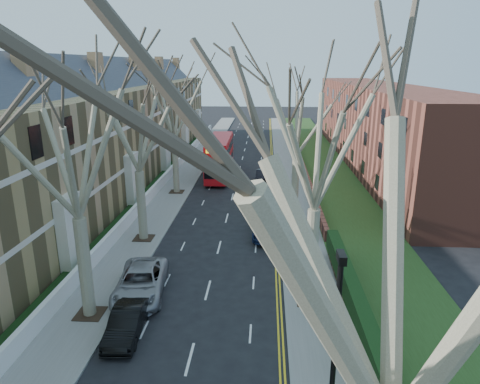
% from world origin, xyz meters
% --- Properties ---
extents(pavement_left, '(3.00, 102.00, 0.12)m').
position_xyz_m(pavement_left, '(-6.00, 39.00, 0.06)').
color(pavement_left, slate).
rests_on(pavement_left, ground).
extents(pavement_right, '(3.00, 102.00, 0.12)m').
position_xyz_m(pavement_right, '(6.00, 39.00, 0.06)').
color(pavement_right, slate).
rests_on(pavement_right, ground).
extents(terrace_left, '(9.70, 78.00, 13.60)m').
position_xyz_m(terrace_left, '(-13.65, 31.00, 5.53)').
color(terrace_left, '#987F4D').
rests_on(terrace_left, ground).
extents(flats_right, '(13.97, 54.00, 10.00)m').
position_xyz_m(flats_right, '(17.46, 43.00, 4.98)').
color(flats_right, brown).
rests_on(flats_right, ground).
extents(wall_hedge_right, '(0.70, 24.00, 1.80)m').
position_xyz_m(wall_hedge_right, '(7.70, 2.00, 1.12)').
color(wall_hedge_right, brown).
rests_on(wall_hedge_right, ground).
extents(front_wall_left, '(0.30, 78.00, 1.00)m').
position_xyz_m(front_wall_left, '(-7.65, 31.00, 0.62)').
color(front_wall_left, white).
rests_on(front_wall_left, ground).
extents(grass_verge_right, '(6.00, 102.00, 0.06)m').
position_xyz_m(grass_verge_right, '(10.50, 39.00, 0.15)').
color(grass_verge_right, '#243D16').
rests_on(grass_verge_right, ground).
extents(lamp_post, '(0.18, 0.50, 8.11)m').
position_xyz_m(lamp_post, '(5.00, -3.50, 4.57)').
color(lamp_post, black).
rests_on(lamp_post, ground).
extents(tree_left_mid, '(10.50, 10.50, 14.71)m').
position_xyz_m(tree_left_mid, '(-5.70, 6.00, 9.56)').
color(tree_left_mid, '#777055').
rests_on(tree_left_mid, ground).
extents(tree_left_far, '(10.15, 10.15, 14.22)m').
position_xyz_m(tree_left_far, '(-5.70, 16.00, 9.24)').
color(tree_left_far, '#777055').
rests_on(tree_left_far, ground).
extents(tree_left_dist, '(10.50, 10.50, 14.71)m').
position_xyz_m(tree_left_dist, '(-5.70, 28.00, 9.56)').
color(tree_left_dist, '#777055').
rests_on(tree_left_dist, ground).
extents(tree_right_near, '(10.85, 10.85, 15.20)m').
position_xyz_m(tree_right_near, '(5.70, -6.00, 9.86)').
color(tree_right_near, '#777055').
rests_on(tree_right_near, ground).
extents(tree_right_mid, '(10.50, 10.50, 14.71)m').
position_xyz_m(tree_right_mid, '(5.70, 8.00, 9.56)').
color(tree_right_mid, '#777055').
rests_on(tree_right_mid, ground).
extents(tree_right_far, '(10.15, 10.15, 14.22)m').
position_xyz_m(tree_right_far, '(5.70, 22.00, 9.24)').
color(tree_right_far, '#777055').
rests_on(tree_right_far, ground).
extents(double_decker_bus, '(2.77, 10.53, 4.41)m').
position_xyz_m(double_decker_bus, '(-2.03, 34.70, 2.17)').
color(double_decker_bus, red).
rests_on(double_decker_bus, ground).
extents(car_left_mid, '(1.61, 4.10, 1.33)m').
position_xyz_m(car_left_mid, '(-3.27, 4.53, 0.66)').
color(car_left_mid, black).
rests_on(car_left_mid, ground).
extents(car_left_far, '(3.16, 5.85, 1.56)m').
position_xyz_m(car_left_far, '(-3.65, 8.24, 0.78)').
color(car_left_far, gray).
rests_on(car_left_far, ground).
extents(car_right_near, '(2.11, 4.80, 1.37)m').
position_xyz_m(car_right_near, '(3.33, 17.23, 0.69)').
color(car_right_near, navy).
rests_on(car_right_near, ground).
extents(car_right_mid, '(2.44, 4.80, 1.57)m').
position_xyz_m(car_right_mid, '(3.14, 20.06, 0.78)').
color(car_right_mid, gray).
rests_on(car_right_mid, ground).
extents(car_right_far, '(1.86, 4.87, 1.58)m').
position_xyz_m(car_right_far, '(3.09, 32.35, 0.79)').
color(car_right_far, black).
rests_on(car_right_far, ground).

